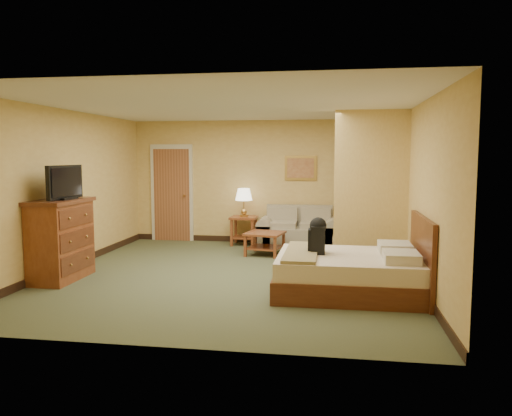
% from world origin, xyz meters
% --- Properties ---
extents(floor, '(6.00, 6.00, 0.00)m').
position_xyz_m(floor, '(0.00, 0.00, 0.00)').
color(floor, '#495034').
rests_on(floor, ground).
extents(ceiling, '(6.00, 6.00, 0.00)m').
position_xyz_m(ceiling, '(0.00, 0.00, 2.60)').
color(ceiling, white).
rests_on(ceiling, back_wall).
extents(back_wall, '(5.50, 0.02, 2.60)m').
position_xyz_m(back_wall, '(0.00, 3.00, 1.30)').
color(back_wall, tan).
rests_on(back_wall, floor).
extents(left_wall, '(0.02, 6.00, 2.60)m').
position_xyz_m(left_wall, '(-2.75, 0.00, 1.30)').
color(left_wall, tan).
rests_on(left_wall, floor).
extents(right_wall, '(0.02, 6.00, 2.60)m').
position_xyz_m(right_wall, '(2.75, 0.00, 1.30)').
color(right_wall, tan).
rests_on(right_wall, floor).
extents(partition, '(1.20, 0.15, 2.60)m').
position_xyz_m(partition, '(2.15, 0.93, 1.30)').
color(partition, tan).
rests_on(partition, floor).
extents(door, '(0.94, 0.16, 2.10)m').
position_xyz_m(door, '(-1.95, 2.96, 1.03)').
color(door, beige).
rests_on(door, floor).
extents(baseboard, '(5.50, 0.02, 0.12)m').
position_xyz_m(baseboard, '(0.00, 2.99, 0.06)').
color(baseboard, black).
rests_on(baseboard, floor).
extents(loveseat, '(1.66, 0.77, 0.84)m').
position_xyz_m(loveseat, '(0.85, 2.57, 0.27)').
color(loveseat, gray).
rests_on(loveseat, floor).
extents(side_table, '(0.54, 0.54, 0.59)m').
position_xyz_m(side_table, '(-0.30, 2.65, 0.39)').
color(side_table, brown).
rests_on(side_table, floor).
extents(table_lamp, '(0.36, 0.36, 0.59)m').
position_xyz_m(table_lamp, '(-0.30, 2.65, 1.04)').
color(table_lamp, '#B78943').
rests_on(table_lamp, side_table).
extents(coffee_table, '(0.77, 0.77, 0.43)m').
position_xyz_m(coffee_table, '(0.28, 1.66, 0.31)').
color(coffee_table, brown).
rests_on(coffee_table, floor).
extents(wall_picture, '(0.67, 0.04, 0.52)m').
position_xyz_m(wall_picture, '(0.85, 2.97, 1.60)').
color(wall_picture, '#B78E3F').
rests_on(wall_picture, back_wall).
extents(dresser, '(0.60, 1.14, 1.21)m').
position_xyz_m(dresser, '(-2.48, -0.67, 0.61)').
color(dresser, brown).
rests_on(dresser, floor).
extents(tv, '(0.23, 0.83, 0.51)m').
position_xyz_m(tv, '(-2.38, -0.67, 1.45)').
color(tv, black).
rests_on(tv, dresser).
extents(bed, '(1.96, 1.64, 1.06)m').
position_xyz_m(bed, '(1.82, -0.75, 0.29)').
color(bed, '#4D2112').
rests_on(bed, floor).
extents(backpack, '(0.23, 0.29, 0.50)m').
position_xyz_m(backpack, '(1.34, -0.69, 0.78)').
color(backpack, black).
rests_on(backpack, bed).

